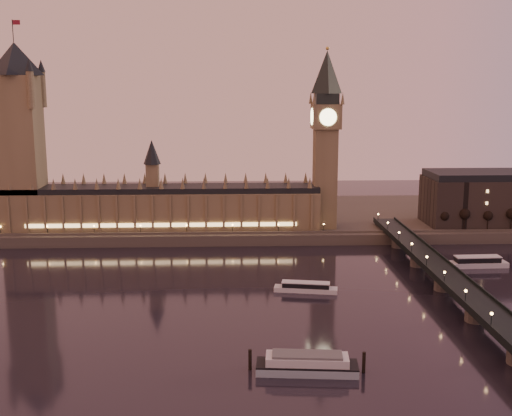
# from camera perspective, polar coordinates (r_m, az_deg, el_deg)

# --- Properties ---
(ground) EXTENTS (700.00, 700.00, 0.00)m
(ground) POSITION_cam_1_polar(r_m,az_deg,el_deg) (262.98, -2.03, -8.82)
(ground) COLOR black
(ground) RESTS_ON ground
(far_embankment) EXTENTS (560.00, 130.00, 6.00)m
(far_embankment) POSITION_cam_1_polar(r_m,az_deg,el_deg) (422.49, 1.97, -0.84)
(far_embankment) COLOR #423D35
(far_embankment) RESTS_ON ground
(palace_of_westminster) EXTENTS (180.00, 26.62, 52.00)m
(palace_of_westminster) POSITION_cam_1_polar(r_m,az_deg,el_deg) (376.79, -8.22, 0.52)
(palace_of_westminster) COLOR brown
(palace_of_westminster) RESTS_ON ground
(victoria_tower) EXTENTS (31.68, 31.68, 118.00)m
(victoria_tower) POSITION_cam_1_polar(r_m,az_deg,el_deg) (388.34, -20.29, 6.83)
(victoria_tower) COLOR brown
(victoria_tower) RESTS_ON ground
(big_ben) EXTENTS (17.68, 17.68, 104.00)m
(big_ben) POSITION_cam_1_polar(r_m,az_deg,el_deg) (373.41, 6.22, 7.01)
(big_ben) COLOR brown
(big_ben) RESTS_ON ground
(westminster_bridge) EXTENTS (13.20, 260.00, 15.30)m
(westminster_bridge) POSITION_cam_1_polar(r_m,az_deg,el_deg) (276.81, 17.44, -7.11)
(westminster_bridge) COLOR black
(westminster_bridge) RESTS_ON ground
(bare_tree_0) EXTENTS (5.75, 5.75, 11.70)m
(bare_tree_0) POSITION_cam_1_polar(r_m,az_deg,el_deg) (383.96, 16.35, -0.68)
(bare_tree_0) COLOR black
(bare_tree_0) RESTS_ON ground
(bare_tree_1) EXTENTS (5.75, 5.75, 11.70)m
(bare_tree_1) POSITION_cam_1_polar(r_m,az_deg,el_deg) (388.33, 18.19, -0.66)
(bare_tree_1) COLOR black
(bare_tree_1) RESTS_ON ground
(bare_tree_2) EXTENTS (5.75, 5.75, 11.70)m
(bare_tree_2) POSITION_cam_1_polar(r_m,az_deg,el_deg) (393.10, 19.99, -0.64)
(bare_tree_2) COLOR black
(bare_tree_2) RESTS_ON ground
(bare_tree_3) EXTENTS (5.75, 5.75, 11.70)m
(bare_tree_3) POSITION_cam_1_polar(r_m,az_deg,el_deg) (398.25, 21.75, -0.61)
(bare_tree_3) COLOR black
(bare_tree_3) RESTS_ON ground
(cruise_boat_a) EXTENTS (28.07, 10.74, 4.39)m
(cruise_boat_a) POSITION_cam_1_polar(r_m,az_deg,el_deg) (282.19, 4.44, -7.05)
(cruise_boat_a) COLOR silver
(cruise_boat_a) RESTS_ON ground
(cruise_boat_b) EXTENTS (29.85, 8.48, 5.46)m
(cruise_boat_b) POSITION_cam_1_polar(r_m,az_deg,el_deg) (337.05, 19.08, -4.56)
(cruise_boat_b) COLOR silver
(cruise_boat_b) RESTS_ON ground
(moored_barge) EXTENTS (36.61, 11.80, 6.74)m
(moored_barge) POSITION_cam_1_polar(r_m,az_deg,el_deg) (206.76, 4.56, -13.65)
(moored_barge) COLOR #95AEBD
(moored_barge) RESTS_ON ground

